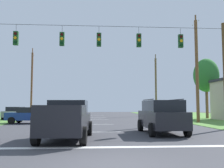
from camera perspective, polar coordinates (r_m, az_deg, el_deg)
The scene contains 17 objects.
ground_plane at distance 7.66m, azimuth -0.49°, elevation -17.49°, with size 120.00×120.00×0.00m, color #3D3D42.
stop_bar_stripe at distance 10.65m, azimuth -1.50°, elevation -13.87°, with size 15.79×0.45×0.01m, color white.
lane_dash_0 at distance 16.60m, azimuth -2.39°, elevation -10.60°, with size 0.15×2.50×0.01m, color white.
lane_dash_1 at distance 23.23m, azimuth -2.83°, elevation -8.94°, with size 0.15×2.50×0.01m, color white.
lane_dash_2 at distance 31.26m, azimuth -3.11°, elevation -7.87°, with size 0.15×2.50×0.01m, color white.
lane_dash_3 at distance 36.84m, azimuth -3.24°, elevation -7.40°, with size 0.15×2.50×0.01m, color white.
lane_dash_4 at distance 44.15m, azimuth -3.35°, elevation -6.97°, with size 0.15×2.50×0.01m, color white.
overhead_signal_span at distance 17.88m, azimuth -2.80°, elevation 3.93°, with size 18.38×0.31×7.68m.
pickup_truck at distance 13.12m, azimuth -9.98°, elevation -7.85°, with size 2.50×5.49×1.95m.
suv_black at distance 15.82m, azimuth 10.96°, elevation -6.97°, with size 2.26×4.82×2.05m.
distant_car_crossing_white at distance 27.56m, azimuth 13.76°, elevation -6.52°, with size 2.30×4.43×1.52m.
distant_car_oncoming at distance 33.65m, azimuth -20.69°, elevation -6.01°, with size 2.22×4.40×1.52m.
distant_car_far_parked at distance 25.52m, azimuth -17.66°, elevation -6.58°, with size 4.45×2.35×1.52m.
utility_pole_mid_right at distance 26.92m, azimuth 18.35°, elevation 3.12°, with size 0.31×1.60×10.84m.
utility_pole_far_right at distance 43.27m, azimuth 9.73°, elevation -0.28°, with size 0.31×1.79×10.26m.
utility_pole_far_left at distance 42.35m, azimuth -17.41°, elevation 0.33°, with size 0.30×1.87×10.80m.
tree_roadside_far_right at distance 36.05m, azimuth 20.18°, elevation 1.77°, with size 3.29×3.29×7.87m.
Camera 1 is at (-0.45, -7.46, 1.68)m, focal length 41.15 mm.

